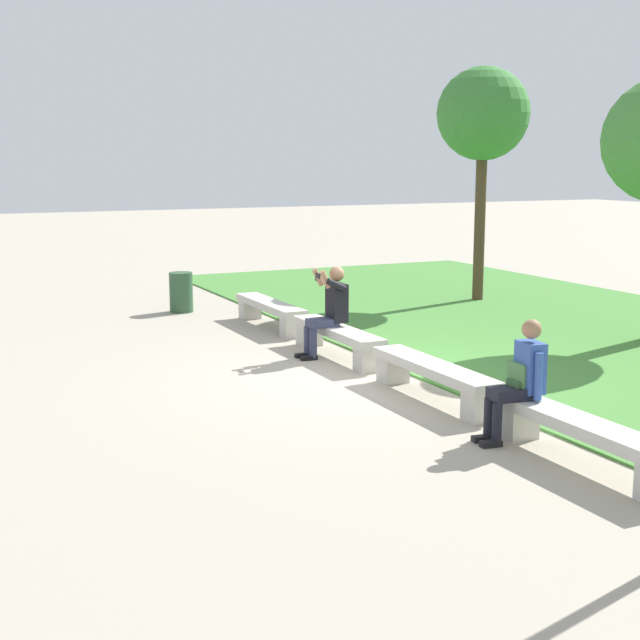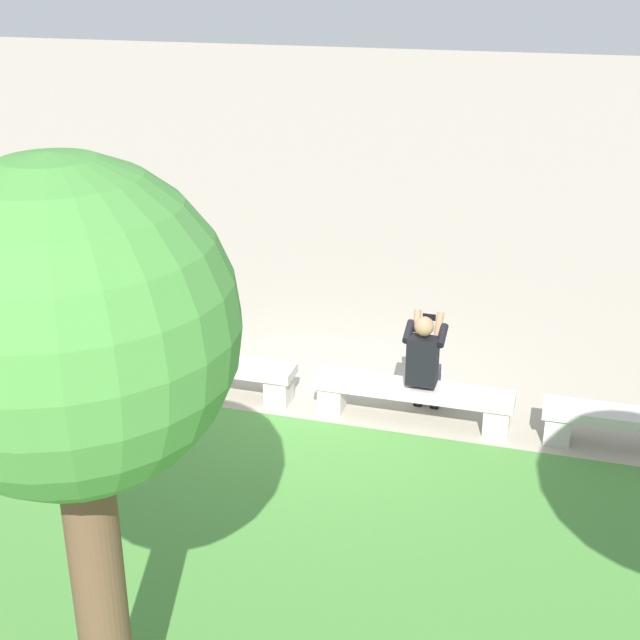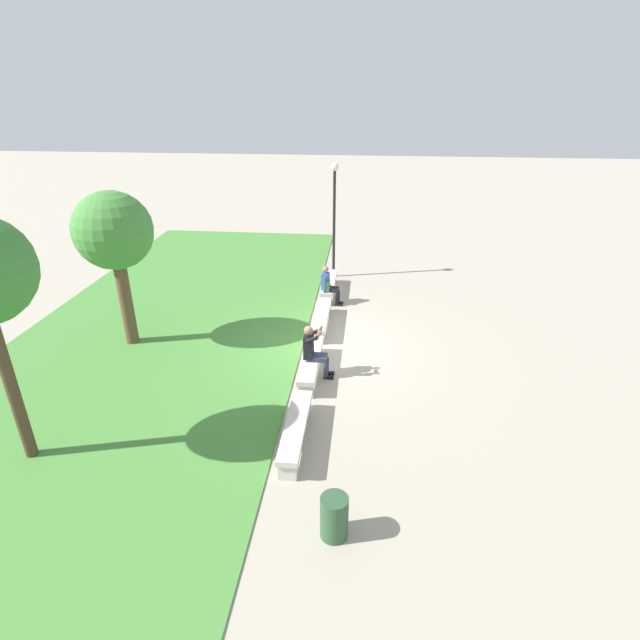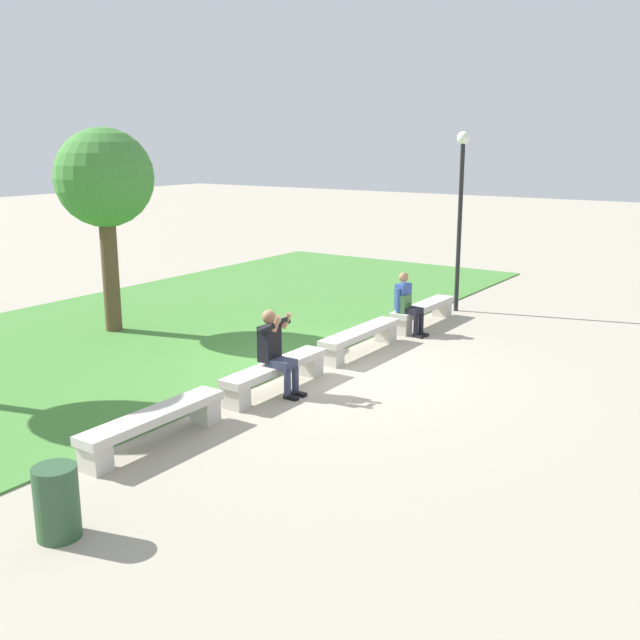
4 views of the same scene
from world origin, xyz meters
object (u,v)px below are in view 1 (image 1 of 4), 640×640
at_px(bench_far, 583,435).
at_px(person_photographer, 329,307).
at_px(bench_main, 270,310).
at_px(tree_behind_wall, 483,116).
at_px(bench_mid, 433,375).
at_px(bench_near, 337,336).
at_px(trash_bin, 181,292).
at_px(person_distant, 520,377).
at_px(backpack, 522,380).

xyz_separation_m(bench_far, person_photographer, (-5.27, -0.08, 0.43)).
distance_m(bench_main, tree_behind_wall, 6.04).
bearing_deg(bench_mid, bench_far, 0.00).
relative_size(bench_near, trash_bin, 3.04).
height_order(person_distant, trash_bin, person_distant).
height_order(bench_far, tree_behind_wall, tree_behind_wall).
bearing_deg(bench_far, person_photographer, -179.16).
height_order(bench_mid, bench_far, same).
distance_m(bench_near, bench_mid, 2.59).
bearing_deg(trash_bin, bench_near, 10.89).
relative_size(bench_near, tree_behind_wall, 0.49).
relative_size(person_photographer, backpack, 3.08).
bearing_deg(person_photographer, person_distant, 0.16).
bearing_deg(trash_bin, backpack, 5.75).
bearing_deg(person_photographer, bench_mid, 1.66).
height_order(backpack, tree_behind_wall, tree_behind_wall).
distance_m(bench_main, person_distant, 6.90).
bearing_deg(person_distant, bench_mid, 177.81).
relative_size(bench_near, person_distant, 1.81).
distance_m(bench_far, person_photographer, 5.29).
distance_m(bench_main, backpack, 6.86).
distance_m(bench_mid, trash_bin, 7.41).
xyz_separation_m(bench_mid, tree_behind_wall, (-6.09, 4.93, 3.37)).
distance_m(bench_mid, tree_behind_wall, 8.53).
bearing_deg(bench_near, bench_far, 0.00).
height_order(bench_main, bench_mid, same).
relative_size(bench_mid, trash_bin, 3.04).
bearing_deg(person_distant, trash_bin, -174.64).
height_order(bench_mid, tree_behind_wall, tree_behind_wall).
relative_size(backpack, tree_behind_wall, 0.09).
height_order(bench_near, backpack, backpack).
bearing_deg(bench_near, person_photographer, -141.01).
relative_size(bench_near, person_photographer, 1.73).
height_order(bench_main, tree_behind_wall, tree_behind_wall).
relative_size(bench_near, bench_mid, 1.00).
xyz_separation_m(bench_near, backpack, (4.26, -0.01, 0.32)).
xyz_separation_m(bench_far, trash_bin, (-9.94, -0.92, 0.07)).
bearing_deg(bench_main, person_photographer, -1.79).
xyz_separation_m(bench_near, person_distant, (4.30, -0.07, 0.36)).
height_order(bench_far, person_photographer, person_photographer).
relative_size(bench_near, backpack, 5.33).
relative_size(bench_far, backpack, 5.33).
height_order(person_photographer, tree_behind_wall, tree_behind_wall).
relative_size(bench_main, backpack, 5.33).
distance_m(backpack, trash_bin, 9.08).
xyz_separation_m(bench_mid, person_distant, (1.72, -0.07, 0.36)).
xyz_separation_m(bench_mid, backpack, (1.68, -0.01, 0.32)).
xyz_separation_m(person_photographer, person_distant, (4.40, 0.01, -0.06)).
bearing_deg(person_photographer, backpack, 0.93).
relative_size(bench_far, person_photographer, 1.73).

